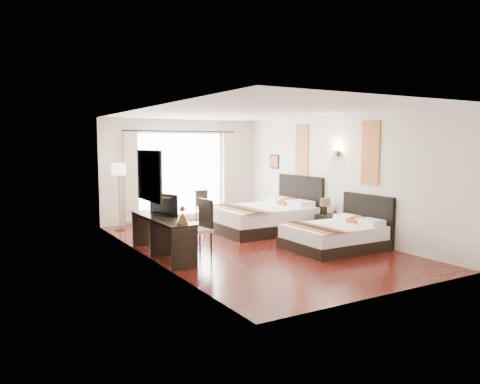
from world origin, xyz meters
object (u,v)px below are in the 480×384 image
bed_near (337,235)px  television (160,205)px  bed_far (265,217)px  fruit_bowl (162,202)px  vase (335,213)px  floor_lamp (119,174)px  nightstand (329,226)px  table_lamp (325,204)px  side_table (161,215)px  desk_chair (197,239)px  window_chair (205,213)px  console_desk (162,237)px

bed_near → television: 3.62m
bed_far → fruit_bowl: bearing=137.2°
vase → floor_lamp: size_ratio=0.08×
nightstand → table_lamp: bearing=93.1°
vase → fruit_bowl: fruit_bowl is taller
bed_far → side_table: size_ratio=3.85×
desk_chair → fruit_bowl: (0.55, 3.31, 0.31)m
vase → side_table: 4.43m
table_lamp → television: size_ratio=0.50×
nightstand → window_chair: size_ratio=0.61×
fruit_bowl → window_chair: window_chair is taller
desk_chair → floor_lamp: size_ratio=0.65×
side_table → television: bearing=-110.9°
vase → window_chair: size_ratio=0.16×
nightstand → console_desk: console_desk is taller
table_lamp → console_desk: size_ratio=0.17×
console_desk → side_table: 3.20m
desk_chair → fruit_bowl: bearing=-103.8°
table_lamp → nightstand: bearing=-86.9°
table_lamp → side_table: table_lamp is taller
window_chair → television: bearing=-43.7°
television → desk_chair: television is taller
nightstand → television: size_ratio=0.70×
floor_lamp → fruit_bowl: (1.06, -0.12, -0.77)m
desk_chair → window_chair: 3.86m
bed_near → floor_lamp: bearing=127.2°
nightstand → bed_near: bearing=-123.4°
bed_near → floor_lamp: (-3.26, 4.30, 1.13)m
bed_near → nightstand: (0.67, 1.02, -0.02)m
bed_far → television: bed_far is taller
bed_near → vase: size_ratio=13.53×
television → side_table: 3.18m
table_lamp → side_table: (-2.88, 3.02, -0.45)m
television → floor_lamp: bearing=-22.0°
vase → desk_chair: desk_chair is taller
table_lamp → fruit_bowl: bearing=133.5°
bed_far → desk_chair: (-2.53, -1.47, -0.01)m
bed_far → television: bearing=-161.1°
nightstand → television: bearing=176.3°
table_lamp → floor_lamp: size_ratio=0.23×
nightstand → floor_lamp: floor_lamp is taller
console_desk → television: size_ratio=2.91×
console_desk → floor_lamp: (0.08, 3.11, 1.03)m
bed_far → vase: 1.77m
television → table_lamp: bearing=-112.5°
bed_far → nightstand: bed_far is taller
table_lamp → floor_lamp: floor_lamp is taller
console_desk → desk_chair: (0.59, -0.32, -0.05)m
table_lamp → window_chair: size_ratio=0.43×
floor_lamp → nightstand: bearing=-39.8°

